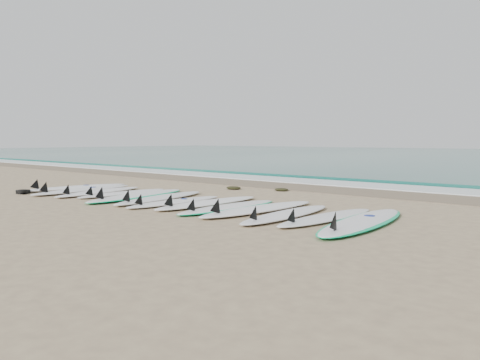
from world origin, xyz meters
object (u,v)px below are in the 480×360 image
Objects in this scene: surfboard_6 at (173,202)px; leash_coil at (23,192)px; surfboard_12 at (362,221)px; surfboard_0 at (73,187)px.

surfboard_6 is 5.09× the size of leash_coil.
surfboard_12 is at bearing 6.23° from surfboard_6.
surfboard_12 is at bearing 9.40° from surfboard_0.
surfboard_0 is 0.94× the size of surfboard_12.
surfboard_0 reaches higher than leash_coil.
leash_coil is at bearing -163.48° from surfboard_6.
surfboard_0 is 1.17× the size of surfboard_6.
surfboard_12 is 7.96m from leash_coil.
surfboard_0 is at bearing 175.93° from surfboard_12.
surfboard_6 reaches higher than leash_coil.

